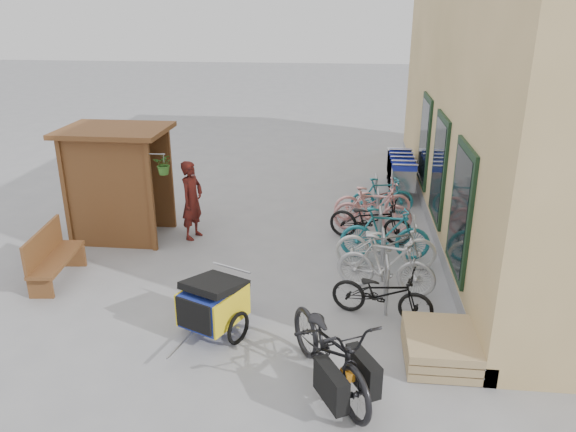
# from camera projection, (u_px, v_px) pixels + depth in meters

# --- Properties ---
(ground) EXTENTS (80.00, 80.00, 0.00)m
(ground) POSITION_uv_depth(u_px,v_px,m) (250.00, 300.00, 9.68)
(ground) COLOR gray
(kiosk) EXTENTS (2.49, 1.65, 2.40)m
(kiosk) POSITION_uv_depth(u_px,v_px,m) (114.00, 168.00, 11.75)
(kiosk) COLOR brown
(kiosk) RESTS_ON ground
(bike_rack) EXTENTS (0.05, 5.35, 0.86)m
(bike_rack) POSITION_uv_depth(u_px,v_px,m) (380.00, 226.00, 11.49)
(bike_rack) COLOR #A5A8AD
(bike_rack) RESTS_ON ground
(pallet_stack) EXTENTS (1.00, 1.20, 0.40)m
(pallet_stack) POSITION_uv_depth(u_px,v_px,m) (440.00, 346.00, 8.00)
(pallet_stack) COLOR tan
(pallet_stack) RESTS_ON ground
(bench) EXTENTS (0.65, 1.63, 1.01)m
(bench) POSITION_uv_depth(u_px,v_px,m) (52.00, 255.00, 10.15)
(bench) COLOR brown
(bench) RESTS_ON ground
(shopping_carts) EXTENTS (0.62, 2.47, 1.11)m
(shopping_carts) POSITION_uv_depth(u_px,v_px,m) (400.00, 168.00, 14.97)
(shopping_carts) COLOR silver
(shopping_carts) RESTS_ON ground
(child_trailer) EXTENTS (1.10, 1.65, 0.97)m
(child_trailer) POSITION_uv_depth(u_px,v_px,m) (213.00, 303.00, 8.51)
(child_trailer) COLOR navy
(child_trailer) RESTS_ON ground
(cargo_bike) EXTENTS (1.74, 2.32, 1.17)m
(cargo_bike) POSITION_uv_depth(u_px,v_px,m) (331.00, 349.00, 7.31)
(cargo_bike) COLOR black
(cargo_bike) RESTS_ON ground
(person_kiosk) EXTENTS (0.59, 0.72, 1.71)m
(person_kiosk) POSITION_uv_depth(u_px,v_px,m) (192.00, 200.00, 11.95)
(person_kiosk) COLOR maroon
(person_kiosk) RESTS_ON ground
(bike_0) EXTENTS (1.76, 1.02, 0.87)m
(bike_0) POSITION_uv_depth(u_px,v_px,m) (382.00, 293.00, 9.00)
(bike_0) COLOR black
(bike_0) RESTS_ON ground
(bike_1) EXTENTS (1.82, 0.95, 1.06)m
(bike_1) POSITION_uv_depth(u_px,v_px,m) (386.00, 264.00, 9.78)
(bike_1) COLOR #BBBCC0
(bike_1) RESTS_ON ground
(bike_2) EXTENTS (1.93, 0.71, 1.01)m
(bike_2) POSITION_uv_depth(u_px,v_px,m) (386.00, 243.00, 10.68)
(bike_2) COLOR beige
(bike_2) RESTS_ON ground
(bike_3) EXTENTS (1.78, 0.54, 1.06)m
(bike_3) POSITION_uv_depth(u_px,v_px,m) (385.00, 234.00, 11.06)
(bike_3) COLOR teal
(bike_3) RESTS_ON ground
(bike_4) EXTENTS (1.90, 1.11, 0.94)m
(bike_4) POSITION_uv_depth(u_px,v_px,m) (370.00, 220.00, 11.92)
(bike_4) COLOR black
(bike_4) RESTS_ON ground
(bike_5) EXTENTS (1.76, 0.60, 1.04)m
(bike_5) POSITION_uv_depth(u_px,v_px,m) (373.00, 210.00, 12.35)
(bike_5) COLOR pink
(bike_5) RESTS_ON ground
(bike_6) EXTENTS (1.90, 0.96, 0.95)m
(bike_6) POSITION_uv_depth(u_px,v_px,m) (373.00, 201.00, 13.08)
(bike_6) COLOR pink
(bike_6) RESTS_ON ground
(bike_7) EXTENTS (1.59, 0.69, 0.92)m
(bike_7) POSITION_uv_depth(u_px,v_px,m) (382.00, 196.00, 13.39)
(bike_7) COLOR teal
(bike_7) RESTS_ON ground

